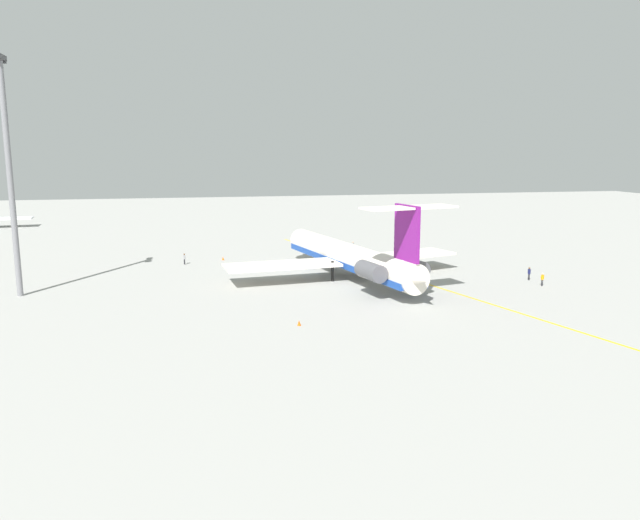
% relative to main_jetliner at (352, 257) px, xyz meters
% --- Properties ---
extents(ground, '(301.29, 301.29, 0.00)m').
position_rel_main_jetliner_xyz_m(ground, '(4.55, -9.73, -3.12)').
color(ground, '#9E9E99').
extents(main_jetliner, '(38.91, 34.69, 11.42)m').
position_rel_main_jetliner_xyz_m(main_jetliner, '(0.00, 0.00, 0.00)').
color(main_jetliner, silver).
rests_on(main_jetliner, ground).
extents(ground_crew_near_nose, '(0.28, 0.44, 1.74)m').
position_rel_main_jetliner_xyz_m(ground_crew_near_nose, '(-9.20, -23.46, -2.01)').
color(ground_crew_near_nose, black).
rests_on(ground_crew_near_nose, ground).
extents(ground_crew_near_tail, '(0.44, 0.29, 1.82)m').
position_rel_main_jetliner_xyz_m(ground_crew_near_tail, '(-5.58, -23.69, -1.96)').
color(ground_crew_near_tail, black).
rests_on(ground_crew_near_tail, ground).
extents(ground_crew_portside, '(0.26, 0.41, 1.65)m').
position_rel_main_jetliner_xyz_m(ground_crew_portside, '(23.36, -6.44, -2.07)').
color(ground_crew_portside, black).
rests_on(ground_crew_portside, ground).
extents(ground_crew_starboard, '(0.30, 0.36, 1.74)m').
position_rel_main_jetliner_xyz_m(ground_crew_starboard, '(16.18, 22.69, -2.01)').
color(ground_crew_starboard, black).
rests_on(ground_crew_starboard, ground).
extents(safety_cone_nose, '(0.40, 0.40, 0.55)m').
position_rel_main_jetliner_xyz_m(safety_cone_nose, '(-20.73, 11.01, -2.84)').
color(safety_cone_nose, '#EA590F').
rests_on(safety_cone_nose, ground).
extents(safety_cone_wingtip, '(0.40, 0.40, 0.55)m').
position_rel_main_jetliner_xyz_m(safety_cone_wingtip, '(23.28, -14.45, -2.84)').
color(safety_cone_wingtip, '#EA590F').
rests_on(safety_cone_wingtip, ground).
extents(safety_cone_tail, '(0.40, 0.40, 0.55)m').
position_rel_main_jetliner_xyz_m(safety_cone_tail, '(18.83, 16.61, -2.84)').
color(safety_cone_tail, '#EA590F').
rests_on(safety_cone_tail, ground).
extents(taxiway_centreline, '(77.74, 21.70, 0.01)m').
position_rel_main_jetliner_xyz_m(taxiway_centreline, '(1.08, -7.43, -3.11)').
color(taxiway_centreline, gold).
rests_on(taxiway_centreline, ground).
extents(light_mast, '(4.00, 0.70, 28.47)m').
position_rel_main_jetliner_xyz_m(light_mast, '(-0.95, 42.23, 12.35)').
color(light_mast, slate).
rests_on(light_mast, ground).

